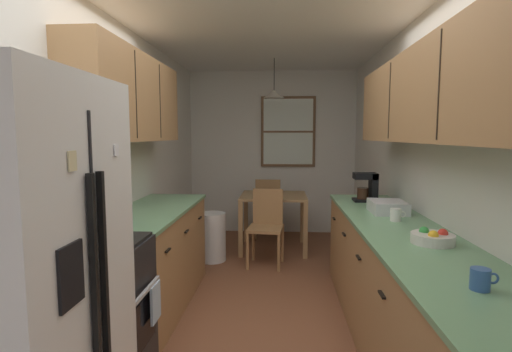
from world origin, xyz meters
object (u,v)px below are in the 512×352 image
object	(u,v)px
dining_chair_near	(266,223)
dining_chair_far	(268,205)
dining_table	(274,204)
mug_by_coffeemaker	(481,279)
mug_spare	(396,215)
coffee_maker	(368,186)
table_serving_bowl	(269,193)
refrigerator	(8,301)
dish_rack	(388,207)
storage_canister	(124,214)
fruit_bowl	(433,237)
microwave_over_range	(61,119)
trash_bin	(212,237)
stove_range	(89,316)

from	to	relation	value
dining_chair_near	dining_chair_far	bearing A→B (deg)	90.84
dining_table	mug_by_coffeemaker	size ratio (longest dim) A/B	7.42
dining_table	mug_spare	world-z (taller)	mug_spare
dining_chair_near	mug_by_coffeemaker	xyz separation A→B (m)	(1.02, -2.95, 0.45)
mug_by_coffeemaker	coffee_maker	bearing A→B (deg)	89.72
table_serving_bowl	refrigerator	bearing A→B (deg)	-103.70
mug_spare	table_serving_bowl	distance (m)	2.45
refrigerator	dish_rack	bearing A→B (deg)	43.42
storage_canister	mug_by_coffeemaker	xyz separation A→B (m)	(1.99, -1.09, -0.03)
dining_chair_far	fruit_bowl	world-z (taller)	fruit_bowl
microwave_over_range	coffee_maker	world-z (taller)	microwave_over_range
coffee_maker	mug_by_coffeemaker	xyz separation A→B (m)	(-0.01, -2.23, -0.10)
storage_canister	fruit_bowl	size ratio (longest dim) A/B	0.62
trash_bin	dining_chair_near	bearing A→B (deg)	-6.76
mug_by_coffeemaker	fruit_bowl	world-z (taller)	same
refrigerator	stove_range	world-z (taller)	refrigerator
trash_bin	refrigerator	bearing A→B (deg)	-94.19
dining_chair_near	coffee_maker	xyz separation A→B (m)	(1.03, -0.73, 0.55)
stove_range	refrigerator	bearing A→B (deg)	-85.60
microwave_over_range	dining_table	world-z (taller)	microwave_over_range
refrigerator	fruit_bowl	distance (m)	2.20
dining_table	mug_spare	xyz separation A→B (m)	(0.97, -2.23, 0.32)
refrigerator	dining_chair_far	world-z (taller)	refrigerator
trash_bin	coffee_maker	world-z (taller)	coffee_maker
storage_canister	mug_spare	world-z (taller)	storage_canister
stove_range	dish_rack	world-z (taller)	stove_range
trash_bin	mug_spare	bearing A→B (deg)	-44.76
dining_chair_near	trash_bin	xyz separation A→B (m)	(-0.67, 0.08, -0.20)
dining_chair_near	mug_by_coffeemaker	world-z (taller)	mug_by_coffeemaker
mug_by_coffeemaker	dining_chair_near	bearing A→B (deg)	108.98
dish_rack	dining_chair_near	bearing A→B (deg)	129.54
microwave_over_range	table_serving_bowl	world-z (taller)	microwave_over_range
dish_rack	table_serving_bowl	xyz separation A→B (m)	(-1.06, 1.89, -0.17)
trash_bin	mug_spare	world-z (taller)	mug_spare
dining_chair_far	trash_bin	world-z (taller)	dining_chair_far
fruit_bowl	dish_rack	xyz separation A→B (m)	(-0.02, 0.94, 0.01)
dining_chair_far	mug_spare	world-z (taller)	mug_spare
table_serving_bowl	dining_chair_near	bearing A→B (deg)	-90.64
dining_chair_near	stove_range	bearing A→B (deg)	-111.67
refrigerator	mug_spare	world-z (taller)	refrigerator
microwave_over_range	fruit_bowl	size ratio (longest dim) A/B	2.35
refrigerator	table_serving_bowl	bearing A→B (deg)	76.30
stove_range	mug_by_coffeemaker	distance (m)	2.10
microwave_over_range	dining_chair_far	xyz separation A→B (m)	(1.06, 3.66, -1.14)
table_serving_bowl	microwave_over_range	bearing A→B (deg)	-109.75
dining_chair_far	mug_spare	bearing A→B (deg)	-69.53
dining_table	dish_rack	xyz separation A→B (m)	(1.00, -1.91, 0.32)
dish_rack	mug_by_coffeemaker	bearing A→B (deg)	-91.89
microwave_over_range	storage_canister	xyz separation A→B (m)	(0.11, 0.58, -0.67)
refrigerator	dining_chair_far	size ratio (longest dim) A/B	1.98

